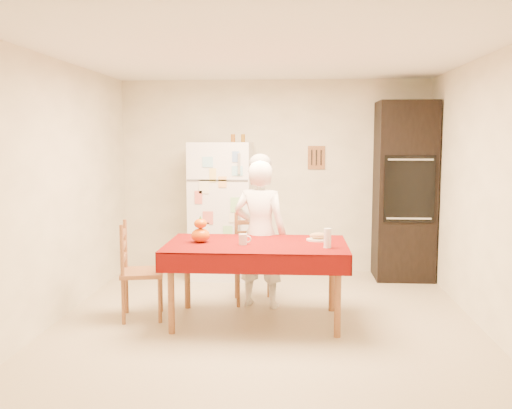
# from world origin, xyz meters

# --- Properties ---
(floor) EXTENTS (4.50, 4.50, 0.00)m
(floor) POSITION_xyz_m (0.00, 0.00, 0.00)
(floor) COLOR tan
(floor) RESTS_ON ground
(room_shell) EXTENTS (4.02, 4.52, 2.51)m
(room_shell) POSITION_xyz_m (0.00, 0.00, 1.62)
(room_shell) COLOR white
(room_shell) RESTS_ON ground
(refrigerator) EXTENTS (0.75, 0.74, 1.70)m
(refrigerator) POSITION_xyz_m (-0.65, 1.88, 0.85)
(refrigerator) COLOR white
(refrigerator) RESTS_ON floor
(oven_cabinet) EXTENTS (0.70, 0.62, 2.20)m
(oven_cabinet) POSITION_xyz_m (1.63, 1.93, 1.10)
(oven_cabinet) COLOR black
(oven_cabinet) RESTS_ON floor
(dining_table) EXTENTS (1.70, 1.00, 0.76)m
(dining_table) POSITION_xyz_m (-0.09, 0.08, 0.69)
(dining_table) COLOR brown
(dining_table) RESTS_ON floor
(chair_far) EXTENTS (0.48, 0.46, 0.95)m
(chair_far) POSITION_xyz_m (-0.17, 0.80, 0.51)
(chair_far) COLOR brown
(chair_far) RESTS_ON floor
(chair_left) EXTENTS (0.48, 0.49, 0.95)m
(chair_left) POSITION_xyz_m (-1.27, 0.11, 0.51)
(chair_left) COLOR brown
(chair_left) RESTS_ON floor
(seated_woman) EXTENTS (0.63, 0.48, 1.53)m
(seated_woman) POSITION_xyz_m (-0.08, 0.60, 0.77)
(seated_woman) COLOR white
(seated_woman) RESTS_ON floor
(coffee_mug) EXTENTS (0.08, 0.08, 0.10)m
(coffee_mug) POSITION_xyz_m (-0.21, 0.00, 0.81)
(coffee_mug) COLOR silver
(coffee_mug) RESTS_ON dining_table
(pumpkin_lower) EXTENTS (0.18, 0.18, 0.13)m
(pumpkin_lower) POSITION_xyz_m (-0.62, 0.10, 0.83)
(pumpkin_lower) COLOR #DB5605
(pumpkin_lower) RESTS_ON dining_table
(pumpkin_upper) EXTENTS (0.12, 0.12, 0.09)m
(pumpkin_upper) POSITION_xyz_m (-0.62, 0.10, 0.94)
(pumpkin_upper) COLOR red
(pumpkin_upper) RESTS_ON pumpkin_lower
(wine_glass) EXTENTS (0.07, 0.07, 0.18)m
(wine_glass) POSITION_xyz_m (0.57, -0.09, 0.85)
(wine_glass) COLOR white
(wine_glass) RESTS_ON dining_table
(bread_plate) EXTENTS (0.24, 0.24, 0.02)m
(bread_plate) POSITION_xyz_m (0.51, 0.25, 0.77)
(bread_plate) COLOR white
(bread_plate) RESTS_ON dining_table
(bread_loaf) EXTENTS (0.18, 0.10, 0.06)m
(bread_loaf) POSITION_xyz_m (0.51, 0.25, 0.81)
(bread_loaf) COLOR #AC7C55
(bread_loaf) RESTS_ON bread_plate
(spice_jar_left) EXTENTS (0.05, 0.05, 0.10)m
(spice_jar_left) POSITION_xyz_m (-0.51, 1.93, 1.75)
(spice_jar_left) COLOR brown
(spice_jar_left) RESTS_ON refrigerator
(spice_jar_mid) EXTENTS (0.05, 0.05, 0.10)m
(spice_jar_mid) POSITION_xyz_m (-0.50, 1.93, 1.75)
(spice_jar_mid) COLOR brown
(spice_jar_mid) RESTS_ON refrigerator
(spice_jar_right) EXTENTS (0.05, 0.05, 0.10)m
(spice_jar_right) POSITION_xyz_m (-0.38, 1.93, 1.75)
(spice_jar_right) COLOR brown
(spice_jar_right) RESTS_ON refrigerator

